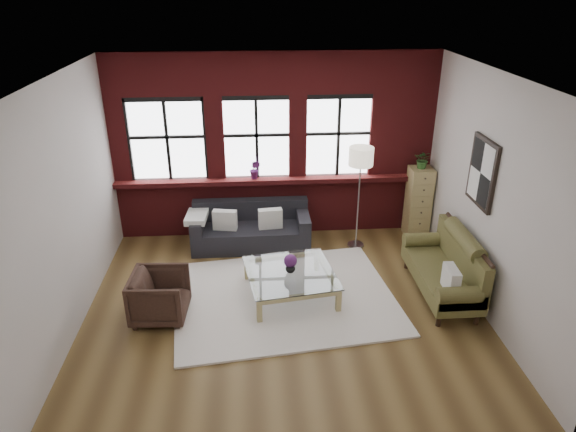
{
  "coord_description": "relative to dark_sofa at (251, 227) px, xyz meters",
  "views": [
    {
      "loc": [
        -0.38,
        -6.03,
        4.25
      ],
      "look_at": [
        0.1,
        0.6,
        1.15
      ],
      "focal_mm": 32.0,
      "sensor_mm": 36.0,
      "label": 1
    }
  ],
  "objects": [
    {
      "name": "floor_lamp",
      "position": [
        1.81,
        -0.14,
        0.6
      ],
      "size": [
        0.4,
        0.4,
        1.93
      ],
      "primitive_type": null,
      "color": "#A5A5A8",
      "rests_on": "floor"
    },
    {
      "name": "wall_left",
      "position": [
        -2.3,
        -1.9,
        1.24
      ],
      "size": [
        0.0,
        5.0,
        5.0
      ],
      "primitive_type": "plane",
      "rotation": [
        1.57,
        0.0,
        1.57
      ],
      "color": "beige",
      "rests_on": "ground"
    },
    {
      "name": "pillow_a",
      "position": [
        -0.43,
        -0.1,
        0.19
      ],
      "size": [
        0.42,
        0.21,
        0.34
      ],
      "primitive_type": "cube",
      "rotation": [
        0.0,
        0.0,
        -0.18
      ],
      "color": "silver",
      "rests_on": "dark_sofa"
    },
    {
      "name": "wall_back",
      "position": [
        0.45,
        0.6,
        1.24
      ],
      "size": [
        5.5,
        0.0,
        5.5
      ],
      "primitive_type": "plane",
      "rotation": [
        1.57,
        0.0,
        0.0
      ],
      "color": "beige",
      "rests_on": "ground"
    },
    {
      "name": "pillow_b",
      "position": [
        0.33,
        -0.1,
        0.19
      ],
      "size": [
        0.41,
        0.19,
        0.34
      ],
      "primitive_type": "cube",
      "rotation": [
        0.0,
        0.0,
        0.12
      ],
      "color": "silver",
      "rests_on": "dark_sofa"
    },
    {
      "name": "vintage_settee",
      "position": [
        2.75,
        -1.71,
        0.11
      ],
      "size": [
        0.78,
        1.77,
        0.94
      ],
      "primitive_type": null,
      "color": "brown",
      "rests_on": "floor"
    },
    {
      "name": "sill_ledge",
      "position": [
        0.45,
        0.45,
        0.68
      ],
      "size": [
        5.5,
        0.3,
        0.08
      ],
      "primitive_type": "cube",
      "color": "maroon",
      "rests_on": "brick_backwall"
    },
    {
      "name": "coffee_table",
      "position": [
        0.56,
        -1.6,
        -0.17
      ],
      "size": [
        1.4,
        1.4,
        0.41
      ],
      "primitive_type": null,
      "rotation": [
        0.0,
        0.0,
        0.15
      ],
      "color": "tan",
      "rests_on": "shag_rug"
    },
    {
      "name": "floor",
      "position": [
        0.45,
        -1.9,
        -0.36
      ],
      "size": [
        5.5,
        5.5,
        0.0
      ],
      "primitive_type": "plane",
      "color": "brown",
      "rests_on": "ground"
    },
    {
      "name": "armchair",
      "position": [
        -1.24,
        -1.99,
        -0.02
      ],
      "size": [
        0.79,
        0.77,
        0.68
      ],
      "primitive_type": "imported",
      "rotation": [
        0.0,
        0.0,
        1.51
      ],
      "color": "#301F18",
      "rests_on": "floor"
    },
    {
      "name": "wall_poster",
      "position": [
        3.17,
        -1.6,
        1.49
      ],
      "size": [
        0.05,
        0.74,
        0.94
      ],
      "primitive_type": null,
      "color": "black",
      "rests_on": "wall_right"
    },
    {
      "name": "wall_front",
      "position": [
        0.45,
        -4.4,
        1.24
      ],
      "size": [
        5.5,
        0.0,
        5.5
      ],
      "primitive_type": "plane",
      "rotation": [
        -1.57,
        0.0,
        0.0
      ],
      "color": "beige",
      "rests_on": "ground"
    },
    {
      "name": "dark_sofa",
      "position": [
        0.0,
        0.0,
        0.0
      ],
      "size": [
        2.0,
        0.81,
        0.73
      ],
      "primitive_type": null,
      "color": "black",
      "rests_on": "floor"
    },
    {
      "name": "potted_plant_top",
      "position": [
        2.97,
        0.21,
        1.07
      ],
      "size": [
        0.37,
        0.35,
        0.32
      ],
      "primitive_type": "imported",
      "rotation": [
        0.0,
        0.0,
        -0.43
      ],
      "color": "#2D5923",
      "rests_on": "drawer_chest"
    },
    {
      "name": "drawer_chest",
      "position": [
        2.97,
        0.21,
        0.27
      ],
      "size": [
        0.39,
        0.39,
        1.27
      ],
      "primitive_type": "cube",
      "color": "tan",
      "rests_on": "floor"
    },
    {
      "name": "window_mid",
      "position": [
        0.15,
        0.55,
        1.39
      ],
      "size": [
        1.38,
        0.1,
        1.5
      ],
      "primitive_type": null,
      "color": "black",
      "rests_on": "brick_backwall"
    },
    {
      "name": "window_left",
      "position": [
        -1.35,
        0.55,
        1.39
      ],
      "size": [
        1.38,
        0.1,
        1.5
      ],
      "primitive_type": null,
      "color": "black",
      "rests_on": "brick_backwall"
    },
    {
      "name": "window_right",
      "position": [
        1.55,
        0.55,
        1.39
      ],
      "size": [
        1.38,
        0.1,
        1.5
      ],
      "primitive_type": null,
      "color": "black",
      "rests_on": "brick_backwall"
    },
    {
      "name": "ceiling",
      "position": [
        0.45,
        -1.9,
        2.84
      ],
      "size": [
        5.5,
        5.5,
        0.0
      ],
      "primitive_type": "plane",
      "rotation": [
        3.14,
        0.0,
        0.0
      ],
      "color": "white",
      "rests_on": "ground"
    },
    {
      "name": "sill_plant",
      "position": [
        0.1,
        0.42,
        0.89
      ],
      "size": [
        0.23,
        0.21,
        0.34
      ],
      "primitive_type": "imported",
      "rotation": [
        0.0,
        0.0,
        -0.39
      ],
      "color": "#5F246A",
      "rests_on": "sill_ledge"
    },
    {
      "name": "wall_right",
      "position": [
        3.2,
        -1.9,
        1.24
      ],
      "size": [
        0.0,
        5.0,
        5.0
      ],
      "primitive_type": "plane",
      "rotation": [
        1.57,
        0.0,
        -1.57
      ],
      "color": "beige",
      "rests_on": "ground"
    },
    {
      "name": "flowers",
      "position": [
        0.56,
        -1.6,
        0.22
      ],
      "size": [
        0.19,
        0.19,
        0.19
      ],
      "primitive_type": "sphere",
      "color": "#5F246A",
      "rests_on": "vase"
    },
    {
      "name": "brick_backwall",
      "position": [
        0.45,
        0.54,
        1.24
      ],
      "size": [
        5.5,
        0.12,
        3.2
      ],
      "primitive_type": null,
      "color": "maroon",
      "rests_on": "floor"
    },
    {
      "name": "vase",
      "position": [
        0.56,
        -1.6,
        0.11
      ],
      "size": [
        0.17,
        0.17,
        0.15
      ],
      "primitive_type": "imported",
      "rotation": [
        0.0,
        0.0,
        -0.2
      ],
      "color": "#B2B2B2",
      "rests_on": "coffee_table"
    },
    {
      "name": "shag_rug",
      "position": [
        0.46,
        -1.67,
        -0.35
      ],
      "size": [
        3.4,
        2.82,
        0.03
      ],
      "primitive_type": "cube",
      "rotation": [
        0.0,
        0.0,
        0.12
      ],
      "color": "silver",
      "rests_on": "floor"
    },
    {
      "name": "pillow_settee",
      "position": [
        2.67,
        -2.25,
        0.22
      ],
      "size": [
        0.15,
        0.38,
        0.34
      ],
      "primitive_type": "cube",
      "rotation": [
        0.0,
        0.0,
        -0.04
      ],
      "color": "silver",
      "rests_on": "vintage_settee"
    }
  ]
}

